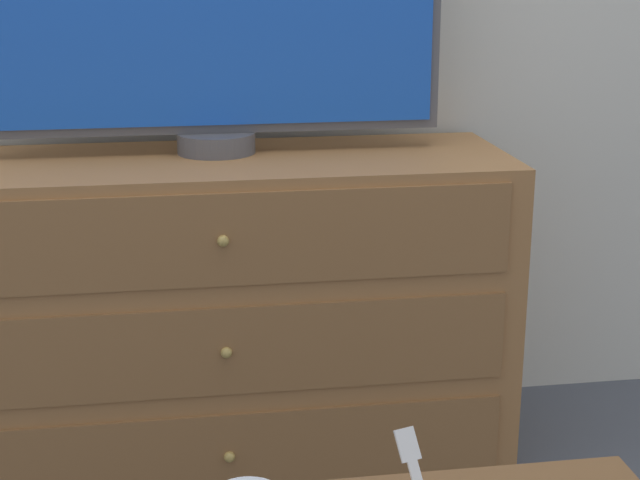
% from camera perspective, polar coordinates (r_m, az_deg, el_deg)
% --- Properties ---
extents(ground_plane, '(12.00, 12.00, 0.00)m').
position_cam_1_polar(ground_plane, '(2.62, -6.37, -9.72)').
color(ground_plane, '#474C56').
extents(dresser, '(1.29, 0.46, 0.72)m').
position_cam_1_polar(dresser, '(2.24, -5.84, -4.29)').
color(dresser, '#9E6B3D').
rests_on(dresser, ground_plane).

